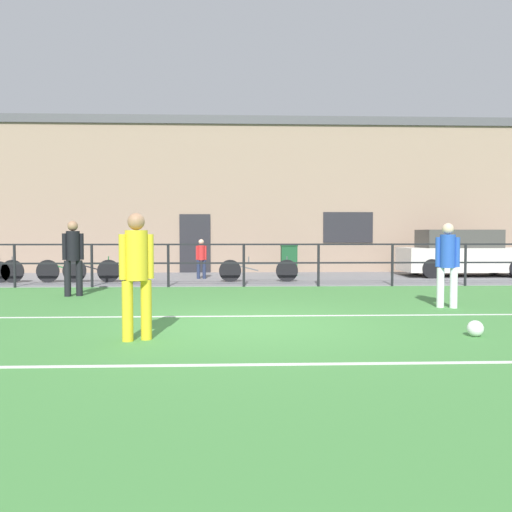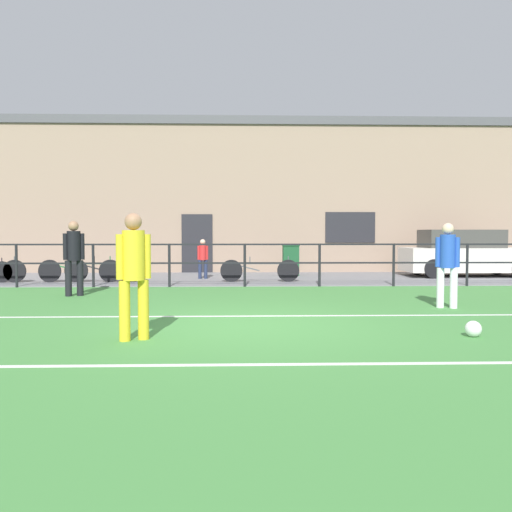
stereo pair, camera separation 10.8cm
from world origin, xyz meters
name	(u,v)px [view 2 (the right image)]	position (x,y,z in m)	size (l,w,h in m)	color
ground	(249,326)	(0.00, 0.00, -0.02)	(60.00, 44.00, 0.04)	#478C42
field_line_touchline	(248,316)	(0.00, 0.90, 0.00)	(36.00, 0.11, 0.00)	white
field_line_hash	(253,365)	(0.00, -2.53, 0.00)	(36.00, 0.11, 0.00)	white
pavement_strip	(244,278)	(0.00, 8.50, 0.01)	(48.00, 5.00, 0.02)	slate
perimeter_fence	(245,259)	(0.00, 6.00, 0.75)	(36.07, 0.07, 1.15)	black
clubhouse_facade	(243,197)	(0.00, 12.20, 2.81)	(28.00, 2.56, 5.59)	gray
player_goalkeeper	(74,253)	(-3.89, 4.00, 0.97)	(0.44, 0.30, 1.70)	black
player_striker	(447,260)	(3.82, 1.80, 0.92)	(0.42, 0.28, 1.62)	white
player_winger	(134,268)	(-1.55, -1.13, 0.96)	(0.43, 0.30, 1.70)	gold
soccer_ball_match	(473,329)	(3.08, -1.05, 0.11)	(0.22, 0.22, 0.22)	white
spectator_child	(203,256)	(-1.27, 8.33, 0.71)	(0.33, 0.21, 1.22)	#232D4C
parked_car_red	(465,254)	(7.21, 9.01, 0.74)	(4.05, 1.78, 1.52)	silver
bicycle_parked_0	(260,270)	(0.44, 7.20, 0.36)	(2.28, 0.04, 0.74)	black
bicycle_parked_1	(80,270)	(-4.71, 7.20, 0.36)	(2.36, 0.04, 0.75)	black
bicycle_parked_3	(104,270)	(-4.02, 7.20, 0.37)	(2.26, 0.04, 0.76)	black
trash_bin_0	(291,259)	(1.56, 9.51, 0.55)	(0.55, 0.47, 1.05)	#194C28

